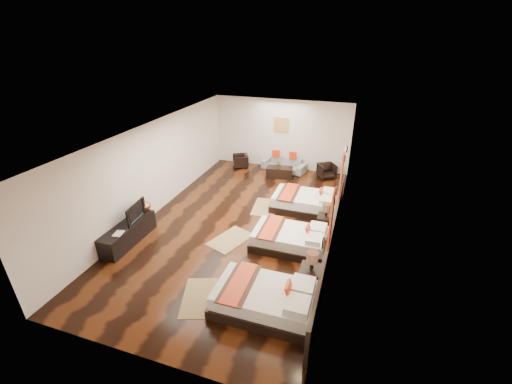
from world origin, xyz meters
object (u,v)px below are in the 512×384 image
(nightstand_b, at_px, (325,222))
(armchair_left, at_px, (241,161))
(figurine, at_px, (144,205))
(tv, at_px, (133,212))
(nightstand_a, at_px, (311,275))
(sofa, at_px, (284,164))
(coffee_table, at_px, (279,172))
(table_plant, at_px, (279,164))
(bed_near, at_px, (266,299))
(bed_mid, at_px, (291,239))
(armchair_right, at_px, (327,171))
(tv_console, at_px, (128,233))
(book, at_px, (114,233))
(bed_far, at_px, (306,202))

(nightstand_b, height_order, armchair_left, nightstand_b)
(figurine, bearing_deg, tv, -84.59)
(nightstand_a, height_order, sofa, nightstand_a)
(coffee_table, height_order, table_plant, table_plant)
(bed_near, distance_m, sofa, 7.59)
(coffee_table, bearing_deg, bed_near, -77.75)
(sofa, bearing_deg, tv, -102.51)
(nightstand_b, xyz_separation_m, tv, (-4.89, -1.91, 0.49))
(bed_mid, distance_m, armchair_right, 4.91)
(nightstand_b, relative_size, tv_console, 0.49)
(bed_near, height_order, book, bed_near)
(tv_console, distance_m, table_plant, 6.15)
(nightstand_b, relative_size, armchair_right, 1.41)
(tv, distance_m, coffee_table, 5.96)
(coffee_table, bearing_deg, book, -114.38)
(nightstand_a, bearing_deg, armchair_right, 94.06)
(nightstand_a, distance_m, tv, 4.94)
(nightstand_a, relative_size, tv_console, 0.53)
(nightstand_a, bearing_deg, sofa, 108.66)
(bed_far, bearing_deg, nightstand_a, -78.01)
(armchair_right, bearing_deg, bed_near, -124.53)
(nightstand_b, height_order, tv_console, nightstand_b)
(tv, relative_size, table_plant, 3.02)
(armchair_right, xyz_separation_m, table_plant, (-1.76, -0.55, 0.26))
(sofa, bearing_deg, bed_mid, -62.71)
(book, bearing_deg, armchair_right, 55.37)
(bed_mid, bearing_deg, tv, -168.25)
(book, bearing_deg, tv, 86.20)
(nightstand_b, xyz_separation_m, coffee_table, (-2.21, 3.39, -0.11))
(tv_console, relative_size, armchair_right, 2.88)
(tv, height_order, figurine, tv)
(nightstand_a, height_order, armchair_left, nightstand_a)
(tv, relative_size, coffee_table, 0.88)
(bed_mid, distance_m, tv, 4.27)
(figurine, bearing_deg, armchair_right, 49.32)
(tv, relative_size, book, 2.99)
(sofa, height_order, table_plant, table_plant)
(bed_mid, bearing_deg, coffee_table, 108.20)
(bed_mid, relative_size, bed_far, 0.95)
(book, relative_size, armchair_right, 0.47)
(bed_far, distance_m, nightstand_b, 1.34)
(bed_far, distance_m, nightstand_a, 3.60)
(bed_mid, bearing_deg, tv_console, -164.79)
(table_plant, bearing_deg, sofa, 90.09)
(tv_console, xyz_separation_m, armchair_right, (4.50, 6.04, 0.01))
(tv_console, bearing_deg, armchair_right, 53.33)
(tv, distance_m, armchair_left, 5.87)
(book, xyz_separation_m, coffee_table, (2.74, 6.04, -0.36))
(bed_mid, bearing_deg, nightstand_b, 54.28)
(bed_far, xyz_separation_m, armchair_right, (0.30, 2.75, 0.01))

